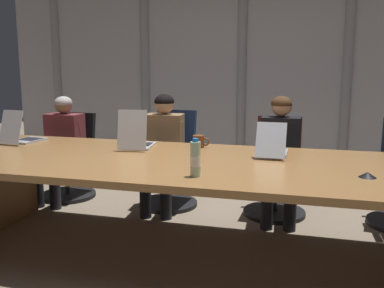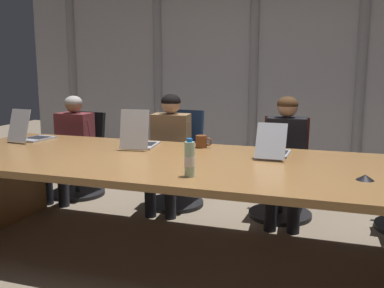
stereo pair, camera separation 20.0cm
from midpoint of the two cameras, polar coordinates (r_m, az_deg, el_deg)
ground_plane at (r=3.47m, az=-1.88°, el=-14.19°), size 13.27×13.27×0.00m
conference_table at (r=3.27m, az=-1.94°, el=-4.53°), size 4.08×1.42×0.74m
curtain_backdrop at (r=5.74m, az=5.81°, el=10.21°), size 6.64×0.17×2.88m
laptop_left_end at (r=4.30m, az=-22.43°, el=0.95°), size 0.26×0.43×0.30m
laptop_left_mid at (r=3.74m, az=-8.74°, el=0.42°), size 0.29×0.44×0.34m
laptop_center at (r=3.45m, az=8.79°, el=-0.59°), size 0.23×0.43×0.27m
office_chair_left_end at (r=5.05m, az=-16.75°, el=-2.70°), size 0.60×0.60×0.92m
office_chair_left_mid at (r=4.56m, az=-4.13°, el=-3.45°), size 0.60×0.60×0.97m
office_chair_center at (r=4.33m, az=9.57°, el=-4.44°), size 0.60×0.60×0.94m
person_left_end at (r=4.86m, az=-17.90°, el=0.17°), size 0.40×0.55×1.11m
person_left_mid at (r=4.35m, az=-5.17°, el=-0.13°), size 0.41×0.57×1.15m
person_center at (r=4.10m, az=10.04°, el=-0.93°), size 0.39×0.56×1.16m
water_bottle_primary at (r=2.75m, az=-1.64°, el=-2.01°), size 0.07×0.07×0.24m
coffee_mug_near at (r=3.73m, az=-0.62°, el=0.33°), size 0.14×0.10×0.10m
conference_mic_left_side at (r=2.92m, az=20.09°, el=-3.79°), size 0.11×0.11×0.03m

